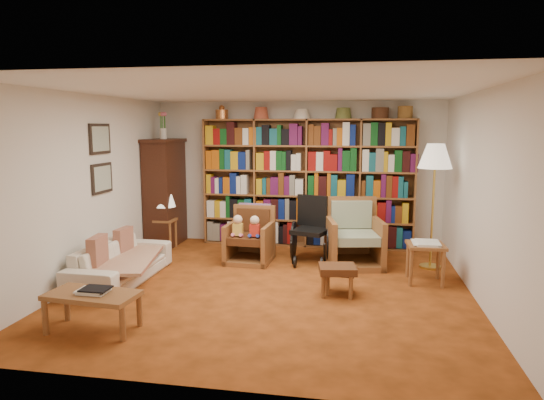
% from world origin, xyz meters
% --- Properties ---
extents(floor, '(5.00, 5.00, 0.00)m').
position_xyz_m(floor, '(0.00, 0.00, 0.00)').
color(floor, '#9E4818').
rests_on(floor, ground).
extents(ceiling, '(5.00, 5.00, 0.00)m').
position_xyz_m(ceiling, '(0.00, 0.00, 2.50)').
color(ceiling, white).
rests_on(ceiling, wall_back).
extents(wall_back, '(5.00, 0.00, 5.00)m').
position_xyz_m(wall_back, '(0.00, 2.50, 1.25)').
color(wall_back, silver).
rests_on(wall_back, floor).
extents(wall_front, '(5.00, 0.00, 5.00)m').
position_xyz_m(wall_front, '(0.00, -2.50, 1.25)').
color(wall_front, silver).
rests_on(wall_front, floor).
extents(wall_left, '(0.00, 5.00, 5.00)m').
position_xyz_m(wall_left, '(-2.50, 0.00, 1.25)').
color(wall_left, silver).
rests_on(wall_left, floor).
extents(wall_right, '(0.00, 5.00, 5.00)m').
position_xyz_m(wall_right, '(2.50, 0.00, 1.25)').
color(wall_right, silver).
rests_on(wall_right, floor).
extents(bookshelf, '(3.60, 0.30, 2.42)m').
position_xyz_m(bookshelf, '(0.20, 2.33, 1.17)').
color(bookshelf, brown).
rests_on(bookshelf, floor).
extents(curio_cabinet, '(0.50, 0.95, 2.40)m').
position_xyz_m(curio_cabinet, '(-2.25, 2.00, 0.95)').
color(curio_cabinet, '#3D1B10').
rests_on(curio_cabinet, floor).
extents(framed_pictures, '(0.03, 0.52, 0.97)m').
position_xyz_m(framed_pictures, '(-2.48, 0.30, 1.62)').
color(framed_pictures, black).
rests_on(framed_pictures, wall_left).
extents(sofa, '(1.81, 0.73, 0.53)m').
position_xyz_m(sofa, '(-2.05, -0.08, 0.26)').
color(sofa, beige).
rests_on(sofa, floor).
extents(sofa_throw, '(1.08, 1.61, 0.04)m').
position_xyz_m(sofa_throw, '(-2.00, -0.08, 0.30)').
color(sofa_throw, beige).
rests_on(sofa_throw, sofa).
extents(cushion_left, '(0.13, 0.37, 0.36)m').
position_xyz_m(cushion_left, '(-2.18, 0.27, 0.45)').
color(cushion_left, maroon).
rests_on(cushion_left, sofa).
extents(cushion_right, '(0.17, 0.41, 0.40)m').
position_xyz_m(cushion_right, '(-2.18, -0.43, 0.45)').
color(cushion_right, maroon).
rests_on(cushion_right, sofa).
extents(side_table_lamp, '(0.34, 0.34, 0.51)m').
position_xyz_m(side_table_lamp, '(-2.15, 1.71, 0.36)').
color(side_table_lamp, brown).
rests_on(side_table_lamp, floor).
extents(table_lamp, '(0.37, 0.37, 0.50)m').
position_xyz_m(table_lamp, '(-2.15, 1.71, 0.85)').
color(table_lamp, gold).
rests_on(table_lamp, side_table_lamp).
extents(armchair_leather, '(0.71, 0.75, 0.86)m').
position_xyz_m(armchair_leather, '(-0.55, 1.23, 0.35)').
color(armchair_leather, brown).
rests_on(armchair_leather, floor).
extents(armchair_sage, '(0.96, 0.98, 0.99)m').
position_xyz_m(armchair_sage, '(1.04, 1.32, 0.38)').
color(armchair_sage, brown).
rests_on(armchair_sage, floor).
extents(wheelchair, '(0.62, 0.81, 1.01)m').
position_xyz_m(wheelchair, '(0.38, 1.36, 0.46)').
color(wheelchair, black).
rests_on(wheelchair, floor).
extents(floor_lamp, '(0.48, 0.48, 1.83)m').
position_xyz_m(floor_lamp, '(2.15, 1.30, 1.58)').
color(floor_lamp, gold).
rests_on(floor_lamp, floor).
extents(side_table_papers, '(0.50, 0.50, 0.56)m').
position_xyz_m(side_table_papers, '(1.98, 0.57, 0.44)').
color(side_table_papers, brown).
rests_on(side_table_papers, floor).
extents(footstool_a, '(0.43, 0.38, 0.34)m').
position_xyz_m(footstool_a, '(0.87, -0.06, 0.27)').
color(footstool_a, '#553116').
rests_on(footstool_a, floor).
extents(footstool_b, '(0.50, 0.44, 0.38)m').
position_xyz_m(footstool_b, '(0.84, -0.14, 0.31)').
color(footstool_b, '#553116').
rests_on(footstool_b, floor).
extents(coffee_table, '(0.96, 0.55, 0.45)m').
position_xyz_m(coffee_table, '(-1.56, -1.63, 0.35)').
color(coffee_table, brown).
rests_on(coffee_table, floor).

